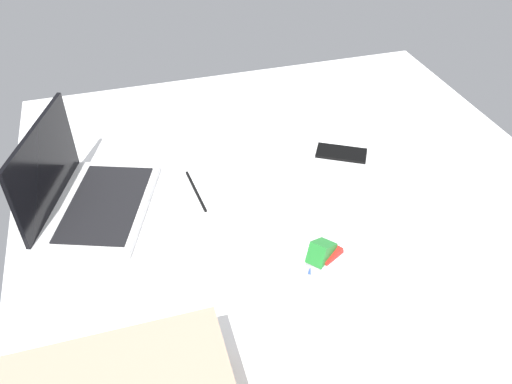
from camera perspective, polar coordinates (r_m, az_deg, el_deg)
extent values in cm
cube|color=white|center=(126.04, 7.43, -8.90)|extent=(180.00, 140.00, 18.00)
cube|color=silver|center=(132.90, -16.78, -1.52)|extent=(38.89, 32.93, 2.00)
cube|color=black|center=(131.66, -16.26, -1.15)|extent=(33.07, 25.92, 0.40)
cube|color=black|center=(130.29, -22.27, 2.56)|extent=(31.34, 12.26, 21.00)
cylinder|color=silver|center=(106.96, 7.75, -8.64)|extent=(9.00, 9.00, 11.00)
cube|color=red|center=(109.84, 7.87, -8.90)|extent=(7.12, 6.31, 4.77)
cube|color=yellow|center=(107.47, 7.73, -8.89)|extent=(7.71, 7.57, 5.34)
cube|color=#268C33|center=(105.85, 7.94, -8.48)|extent=(7.07, 7.08, 4.09)
cube|color=blue|center=(104.50, 7.55, -7.83)|extent=(7.30, 7.88, 5.01)
cube|color=red|center=(103.37, 7.82, -7.11)|extent=(6.49, 7.03, 4.32)
cube|color=#268C33|center=(101.58, 7.21, -6.67)|extent=(6.76, 7.12, 6.28)
cube|color=black|center=(148.24, 9.38, 4.26)|extent=(12.81, 15.53, 0.80)
cube|color=black|center=(133.84, -6.65, 0.12)|extent=(16.98, 2.21, 0.60)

